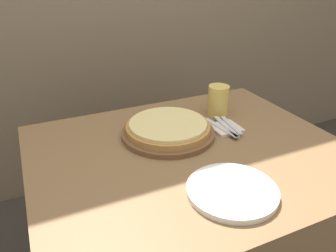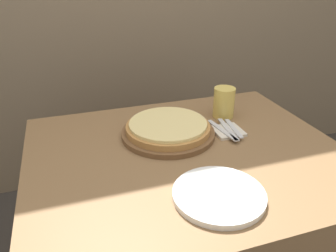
% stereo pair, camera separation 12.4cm
% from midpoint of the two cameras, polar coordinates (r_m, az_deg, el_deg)
% --- Properties ---
extents(dining_table, '(1.10, 0.90, 0.72)m').
position_cam_midpoint_polar(dining_table, '(1.38, 5.74, -17.43)').
color(dining_table, olive).
rests_on(dining_table, ground_plane).
extents(pizza_on_board, '(0.36, 0.36, 0.06)m').
position_cam_midpoint_polar(pizza_on_board, '(1.25, 2.85, -0.65)').
color(pizza_on_board, brown).
rests_on(pizza_on_board, dining_table).
extents(beer_glass, '(0.09, 0.09, 0.13)m').
position_cam_midpoint_polar(beer_glass, '(1.42, 12.22, 4.19)').
color(beer_glass, '#E5C65B').
rests_on(beer_glass, dining_table).
extents(dinner_plate, '(0.26, 0.26, 0.02)m').
position_cam_midpoint_polar(dinner_plate, '(0.96, 12.59, -11.72)').
color(dinner_plate, white).
rests_on(dinner_plate, dining_table).
extents(napkin_stack, '(0.11, 0.11, 0.01)m').
position_cam_midpoint_polar(napkin_stack, '(1.31, 13.06, -0.95)').
color(napkin_stack, beige).
rests_on(napkin_stack, dining_table).
extents(fork, '(0.04, 0.19, 0.00)m').
position_cam_midpoint_polar(fork, '(1.29, 12.14, -0.78)').
color(fork, silver).
rests_on(fork, napkin_stack).
extents(dinner_knife, '(0.04, 0.19, 0.00)m').
position_cam_midpoint_polar(dinner_knife, '(1.30, 13.10, -0.62)').
color(dinner_knife, silver).
rests_on(dinner_knife, napkin_stack).
extents(spoon, '(0.04, 0.16, 0.00)m').
position_cam_midpoint_polar(spoon, '(1.32, 14.04, -0.46)').
color(spoon, silver).
rests_on(spoon, napkin_stack).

